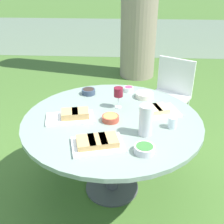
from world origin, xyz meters
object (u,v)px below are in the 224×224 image
(water_pitcher, at_px, (146,120))
(wine_glass, at_px, (118,93))
(dining_table, at_px, (112,128))
(chair_near_right, at_px, (171,91))

(water_pitcher, bearing_deg, wine_glass, 116.73)
(dining_table, height_order, wine_glass, wine_glass)
(water_pitcher, bearing_deg, chair_near_right, 74.31)
(dining_table, relative_size, chair_near_right, 1.64)
(water_pitcher, relative_size, wine_glass, 1.27)
(chair_near_right, height_order, water_pitcher, water_pitcher)
(water_pitcher, bearing_deg, dining_table, 139.34)
(dining_table, relative_size, water_pitcher, 6.21)
(chair_near_right, bearing_deg, water_pitcher, -105.69)
(chair_near_right, relative_size, wine_glass, 4.84)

